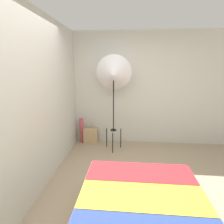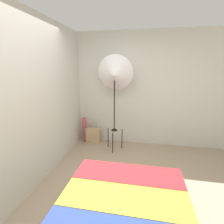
% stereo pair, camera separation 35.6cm
% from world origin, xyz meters
% --- Properties ---
extents(ground_plane, '(14.00, 14.00, 0.00)m').
position_xyz_m(ground_plane, '(0.00, 0.00, 0.00)').
color(ground_plane, gray).
extents(wall_back, '(8.00, 0.05, 2.60)m').
position_xyz_m(wall_back, '(0.00, 2.13, 1.30)').
color(wall_back, beige).
rests_on(wall_back, ground_plane).
extents(wall_side_left, '(0.05, 8.00, 2.60)m').
position_xyz_m(wall_side_left, '(-1.26, 1.00, 1.30)').
color(wall_side_left, beige).
rests_on(wall_side_left, ground_plane).
extents(photo_umbrella, '(0.75, 0.39, 2.06)m').
position_xyz_m(photo_umbrella, '(-0.28, 1.65, 1.66)').
color(photo_umbrella, black).
rests_on(photo_umbrella, ground_plane).
extents(tote_bag, '(0.34, 0.16, 0.54)m').
position_xyz_m(tote_bag, '(-0.86, 1.93, 0.19)').
color(tote_bag, tan).
rests_on(tote_bag, ground_plane).
extents(paper_roll, '(0.09, 0.09, 0.61)m').
position_xyz_m(paper_roll, '(-1.09, 1.97, 0.31)').
color(paper_roll, '#BC4C56').
rests_on(paper_roll, ground_plane).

